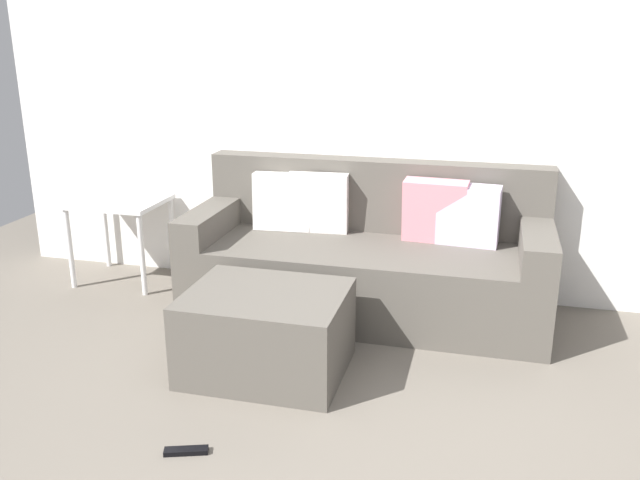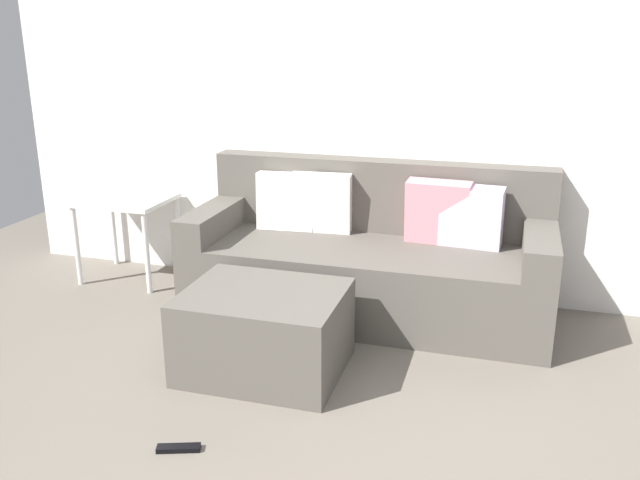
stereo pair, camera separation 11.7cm
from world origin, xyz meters
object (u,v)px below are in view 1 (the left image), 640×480
at_px(side_table, 120,211).
at_px(ottoman, 267,332).
at_px(remote_near_ottoman, 186,451).
at_px(couch_sectional, 368,259).

bearing_deg(side_table, ottoman, -35.52).
relative_size(side_table, remote_near_ottoman, 3.24).
bearing_deg(ottoman, side_table, 144.48).
relative_size(ottoman, remote_near_ottoman, 4.34).
distance_m(couch_sectional, side_table, 1.79).
relative_size(ottoman, side_table, 1.34).
height_order(couch_sectional, side_table, couch_sectional).
bearing_deg(couch_sectional, side_table, 177.36).
xyz_separation_m(couch_sectional, side_table, (-1.78, 0.08, 0.17)).
height_order(ottoman, remote_near_ottoman, ottoman).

